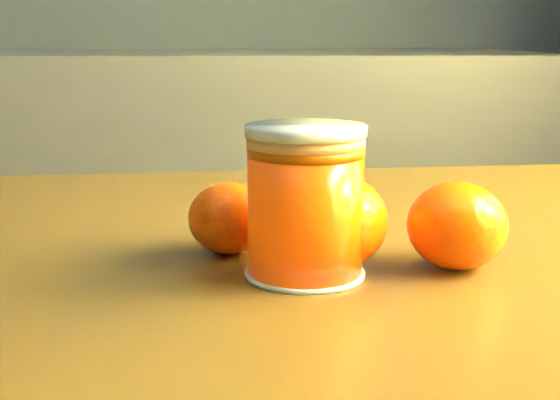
{
  "coord_description": "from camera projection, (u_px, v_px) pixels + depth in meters",
  "views": [
    {
      "loc": [
        0.92,
        -0.45,
        0.95
      ],
      "look_at": [
        0.93,
        0.06,
        0.84
      ],
      "focal_mm": 50.0,
      "sensor_mm": 36.0,
      "label": 1
    }
  ],
  "objects": [
    {
      "name": "orange_back",
      "position": [
        457.0,
        225.0,
        0.53
      ],
      "size": [
        0.08,
        0.08,
        0.06
      ],
      "primitive_type": "ellipsoid",
      "rotation": [
        0.0,
        0.0,
        -0.13
      ],
      "color": "#FF5005",
      "rests_on": "table"
    },
    {
      "name": "table",
      "position": [
        336.0,
        391.0,
        0.58
      ],
      "size": [
        1.12,
        0.83,
        0.79
      ],
      "rotation": [
        0.0,
        0.0,
        0.09
      ],
      "color": "brown",
      "rests_on": "ground"
    },
    {
      "name": "orange_front",
      "position": [
        229.0,
        218.0,
        0.57
      ],
      "size": [
        0.07,
        0.07,
        0.05
      ],
      "primitive_type": "ellipsoid",
      "rotation": [
        0.0,
        0.0,
        0.18
      ],
      "color": "#FF5005",
      "rests_on": "table"
    },
    {
      "name": "orange_extra",
      "position": [
        334.0,
        221.0,
        0.54
      ],
      "size": [
        0.08,
        0.08,
        0.07
      ],
      "primitive_type": "ellipsoid",
      "rotation": [
        0.0,
        0.0,
        -0.13
      ],
      "color": "#FF5005",
      "rests_on": "table"
    },
    {
      "name": "juice_glass",
      "position": [
        305.0,
        203.0,
        0.51
      ],
      "size": [
        0.08,
        0.08,
        0.1
      ],
      "rotation": [
        0.0,
        0.0,
        -0.36
      ],
      "color": "#FF4605",
      "rests_on": "table"
    }
  ]
}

